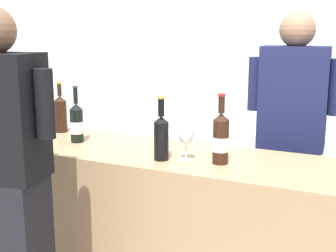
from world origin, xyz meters
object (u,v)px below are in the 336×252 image
(wine_bottle_4, at_px, (18,122))
(person_server, at_px, (290,153))
(wine_bottle_5, at_px, (221,138))
(person_guest, at_px, (5,196))
(wine_bottle_0, at_px, (161,136))
(wine_glass, at_px, (186,135))
(wine_bottle_2, at_px, (33,118))
(wine_bottle_1, at_px, (61,113))
(wine_bottle_3, at_px, (77,123))

(wine_bottle_4, xyz_separation_m, person_server, (1.44, 0.76, -0.22))
(wine_bottle_5, relative_size, person_guest, 0.21)
(wine_bottle_0, distance_m, person_guest, 0.79)
(wine_bottle_5, bearing_deg, wine_glass, -174.18)
(wine_bottle_2, height_order, wine_bottle_5, wine_bottle_5)
(wine_bottle_1, height_order, wine_bottle_4, wine_bottle_4)
(wine_bottle_4, bearing_deg, wine_glass, 4.51)
(wine_bottle_0, xyz_separation_m, wine_glass, (0.12, 0.05, 0.00))
(wine_glass, relative_size, person_guest, 0.11)
(wine_bottle_1, relative_size, wine_bottle_5, 0.93)
(wine_bottle_3, bearing_deg, wine_bottle_0, -12.08)
(wine_bottle_1, xyz_separation_m, wine_bottle_5, (1.16, -0.24, 0.00))
(wine_bottle_3, height_order, wine_glass, wine_bottle_3)
(wine_bottle_5, bearing_deg, person_guest, -143.37)
(person_guest, bearing_deg, person_server, 50.39)
(wine_bottle_4, bearing_deg, wine_bottle_5, 4.70)
(wine_bottle_3, height_order, wine_bottle_5, wine_bottle_5)
(wine_bottle_1, xyz_separation_m, wine_glass, (0.99, -0.26, 0.00))
(wine_bottle_1, bearing_deg, wine_bottle_2, -101.74)
(wine_bottle_0, relative_size, wine_bottle_2, 1.03)
(wine_bottle_1, bearing_deg, person_server, 17.03)
(wine_bottle_1, relative_size, wine_bottle_3, 0.98)
(wine_bottle_0, relative_size, wine_bottle_5, 0.94)
(wine_bottle_1, distance_m, wine_bottle_2, 0.22)
(wine_bottle_3, bearing_deg, person_guest, -82.92)
(wine_bottle_2, relative_size, wine_bottle_4, 0.93)
(wine_bottle_4, relative_size, wine_bottle_5, 0.99)
(wine_bottle_0, relative_size, person_guest, 0.20)
(wine_bottle_1, relative_size, wine_bottle_4, 0.95)
(wine_bottle_3, bearing_deg, person_server, 27.72)
(person_server, distance_m, person_guest, 1.66)
(person_server, relative_size, person_guest, 1.00)
(wine_bottle_1, relative_size, wine_glass, 1.72)
(wine_bottle_3, xyz_separation_m, wine_glass, (0.73, -0.08, 0.01))
(wine_bottle_4, height_order, wine_glass, wine_bottle_4)
(wine_bottle_4, bearing_deg, wine_bottle_3, 28.70)
(wine_bottle_4, xyz_separation_m, wine_glass, (1.03, 0.08, 0.00))
(wine_bottle_1, height_order, wine_bottle_3, wine_bottle_3)
(wine_bottle_2, relative_size, wine_bottle_5, 0.91)
(wine_bottle_1, height_order, wine_bottle_5, wine_bottle_5)
(wine_bottle_0, height_order, wine_bottle_5, wine_bottle_5)
(wine_bottle_0, relative_size, wine_bottle_3, 0.98)
(wine_bottle_0, distance_m, wine_bottle_2, 0.92)
(wine_bottle_5, xyz_separation_m, wine_glass, (-0.18, -0.02, -0.00))
(wine_bottle_0, bearing_deg, wine_bottle_3, 167.92)
(wine_bottle_1, height_order, wine_glass, wine_bottle_1)
(wine_bottle_3, height_order, person_guest, person_guest)
(wine_bottle_0, bearing_deg, wine_bottle_1, 160.77)
(person_server, xyz_separation_m, person_guest, (-1.06, -1.28, -0.00))
(wine_bottle_1, relative_size, wine_bottle_2, 1.02)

